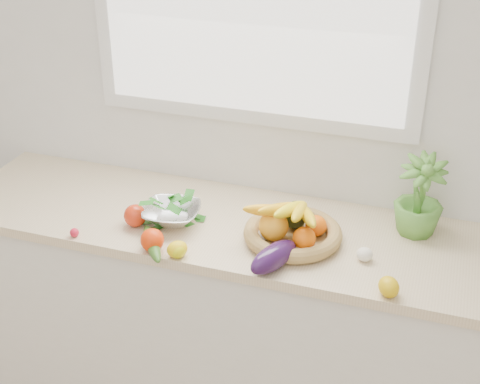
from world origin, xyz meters
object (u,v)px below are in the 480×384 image
(cucumber, at_px, (152,243))
(potted_herb, at_px, (419,197))
(colander_with_spinach, at_px, (171,210))
(apple, at_px, (135,216))
(fruit_basket, at_px, (292,228))
(eggplant, at_px, (274,257))

(cucumber, height_order, potted_herb, potted_herb)
(potted_herb, height_order, colander_with_spinach, potted_herb)
(potted_herb, bearing_deg, apple, -163.98)
(fruit_basket, bearing_deg, cucumber, -155.06)
(eggplant, relative_size, colander_with_spinach, 0.89)
(apple, relative_size, colander_with_spinach, 0.35)
(apple, height_order, eggplant, eggplant)
(apple, distance_m, fruit_basket, 0.59)
(cucumber, bearing_deg, apple, 135.05)
(potted_herb, bearing_deg, cucumber, -154.61)
(cucumber, relative_size, colander_with_spinach, 1.01)
(apple, relative_size, cucumber, 0.34)
(eggplant, distance_m, colander_with_spinach, 0.48)
(cucumber, distance_m, potted_herb, 0.98)
(eggplant, bearing_deg, cucumber, -176.86)
(potted_herb, bearing_deg, colander_with_spinach, -165.33)
(cucumber, height_order, colander_with_spinach, colander_with_spinach)
(cucumber, bearing_deg, eggplant, 3.14)
(eggplant, distance_m, cucumber, 0.45)
(eggplant, bearing_deg, apple, 169.72)
(apple, height_order, potted_herb, potted_herb)
(eggplant, height_order, fruit_basket, fruit_basket)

